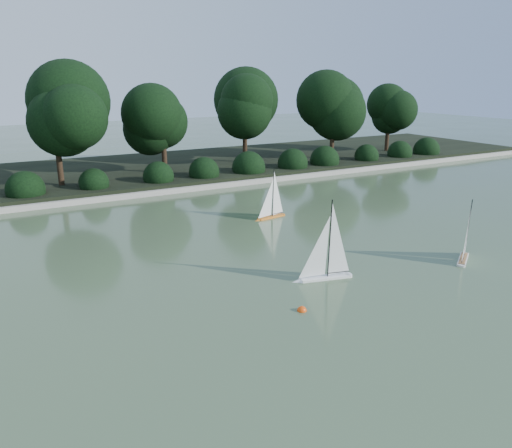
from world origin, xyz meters
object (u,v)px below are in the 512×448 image
at_px(sailboat_white_a, 321,266).
at_px(race_buoy, 302,311).
at_px(sailboat_orange, 269,210).
at_px(sailboat_white_b, 464,249).

height_order(sailboat_white_a, race_buoy, sailboat_white_a).
bearing_deg(sailboat_orange, race_buoy, -115.15).
bearing_deg(sailboat_white_b, sailboat_white_a, 169.92).
bearing_deg(sailboat_white_b, race_buoy, -175.52).
distance_m(sailboat_white_b, sailboat_orange, 5.51).
height_order(sailboat_white_a, sailboat_orange, sailboat_white_a).
xyz_separation_m(sailboat_white_a, race_buoy, (-1.14, -1.00, -0.28)).
bearing_deg(sailboat_white_a, sailboat_orange, 72.36).
relative_size(sailboat_white_a, sailboat_white_b, 1.18).
xyz_separation_m(sailboat_white_a, sailboat_white_b, (3.54, -0.63, -0.05)).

